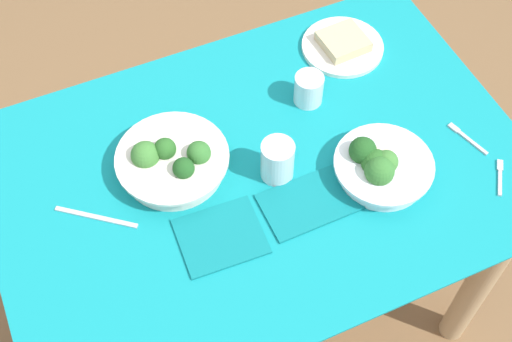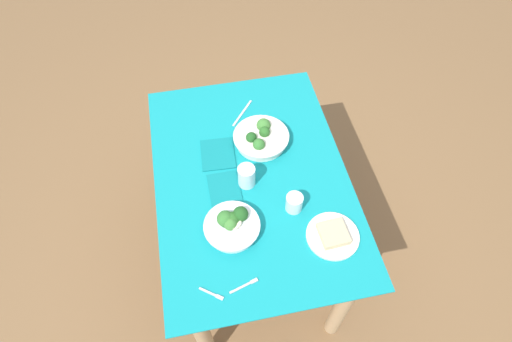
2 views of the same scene
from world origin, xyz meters
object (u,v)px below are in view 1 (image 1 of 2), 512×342
(broccoli_bowl_far, at_px, (172,161))
(broccoli_bowl_near, at_px, (380,166))
(water_glass_side, at_px, (309,89))
(napkin_folded_upper, at_px, (309,202))
(fork_by_far_bowl, at_px, (500,176))
(fork_by_near_bowl, at_px, (466,137))
(table_knife_left, at_px, (96,217))
(water_glass_center, at_px, (277,160))
(bread_side_plate, at_px, (343,45))
(napkin_folded_lower, at_px, (221,236))

(broccoli_bowl_far, xyz_separation_m, broccoli_bowl_near, (0.41, -0.20, 0.00))
(water_glass_side, height_order, napkin_folded_upper, water_glass_side)
(broccoli_bowl_near, bearing_deg, fork_by_far_bowl, -24.67)
(broccoli_bowl_near, relative_size, fork_by_near_bowl, 1.98)
(broccoli_bowl_far, relative_size, fork_by_near_bowl, 2.26)
(fork_by_near_bowl, bearing_deg, table_knife_left, 64.43)
(broccoli_bowl_far, xyz_separation_m, water_glass_center, (0.20, -0.10, 0.02))
(bread_side_plate, relative_size, water_glass_side, 2.67)
(bread_side_plate, xyz_separation_m, napkin_folded_lower, (-0.48, -0.37, -0.01))
(water_glass_side, distance_m, napkin_folded_upper, 0.29)
(fork_by_near_bowl, bearing_deg, water_glass_side, 32.15)
(broccoli_bowl_near, bearing_deg, water_glass_center, 154.64)
(water_glass_center, relative_size, fork_by_near_bowl, 0.89)
(fork_by_near_bowl, height_order, napkin_folded_lower, napkin_folded_lower)
(broccoli_bowl_near, relative_size, napkin_folded_upper, 1.08)
(table_knife_left, height_order, napkin_folded_upper, napkin_folded_upper)
(bread_side_plate, height_order, fork_by_near_bowl, bread_side_plate)
(water_glass_side, bearing_deg, fork_by_near_bowl, -41.89)
(bread_side_plate, height_order, napkin_folded_upper, bread_side_plate)
(water_glass_side, height_order, table_knife_left, water_glass_side)
(fork_by_far_bowl, distance_m, fork_by_near_bowl, 0.12)
(water_glass_side, xyz_separation_m, fork_by_far_bowl, (0.29, -0.37, -0.04))
(broccoli_bowl_far, height_order, water_glass_side, broccoli_bowl_far)
(broccoli_bowl_far, relative_size, bread_side_plate, 1.21)
(table_knife_left, distance_m, napkin_folded_lower, 0.27)
(broccoli_bowl_far, bearing_deg, table_knife_left, -165.18)
(water_glass_side, relative_size, table_knife_left, 0.42)
(water_glass_center, bearing_deg, napkin_folded_upper, -72.48)
(fork_by_near_bowl, relative_size, napkin_folded_lower, 0.64)
(water_glass_center, relative_size, table_knife_left, 0.54)
(broccoli_bowl_far, height_order, table_knife_left, broccoli_bowl_far)
(napkin_folded_lower, bearing_deg, bread_side_plate, 37.66)
(bread_side_plate, height_order, water_glass_side, water_glass_side)
(water_glass_center, height_order, napkin_folded_upper, water_glass_center)
(broccoli_bowl_far, bearing_deg, broccoli_bowl_near, -26.11)
(table_knife_left, bearing_deg, broccoli_bowl_far, -127.17)
(water_glass_center, bearing_deg, broccoli_bowl_near, -25.36)
(table_knife_left, xyz_separation_m, napkin_folded_upper, (0.43, -0.15, 0.00))
(table_knife_left, distance_m, napkin_folded_upper, 0.45)
(fork_by_far_bowl, xyz_separation_m, table_knife_left, (-0.84, 0.26, -0.00))
(bread_side_plate, height_order, napkin_folded_lower, bread_side_plate)
(bread_side_plate, distance_m, water_glass_center, 0.42)
(broccoli_bowl_near, bearing_deg, table_knife_left, 166.06)
(broccoli_bowl_far, height_order, broccoli_bowl_near, broccoli_bowl_near)
(broccoli_bowl_far, height_order, napkin_folded_lower, broccoli_bowl_far)
(broccoli_bowl_far, height_order, fork_by_far_bowl, broccoli_bowl_far)
(fork_by_near_bowl, relative_size, napkin_folded_upper, 0.55)
(fork_by_far_bowl, relative_size, napkin_folded_upper, 0.42)
(fork_by_far_bowl, bearing_deg, broccoli_bowl_far, 100.09)
(water_glass_side, height_order, napkin_folded_lower, water_glass_side)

